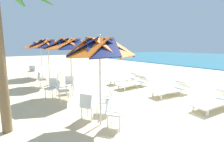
# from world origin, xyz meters

# --- Properties ---
(ground_plane) EXTENTS (80.00, 80.00, 0.00)m
(ground_plane) POSITION_xyz_m (0.00, 0.00, 0.00)
(ground_plane) COLOR beige
(beach_umbrella_0) EXTENTS (1.99, 1.99, 2.65)m
(beach_umbrella_0) POSITION_xyz_m (-0.72, -2.83, 2.26)
(beach_umbrella_0) COLOR silver
(beach_umbrella_0) RESTS_ON ground
(plastic_chair_0) EXTENTS (0.61, 0.62, 0.87)m
(plastic_chair_0) POSITION_xyz_m (-1.24, -2.96, 0.50)
(plastic_chair_0) COLOR white
(plastic_chair_0) RESTS_ON ground
(plastic_chair_1) EXTENTS (0.62, 0.63, 0.87)m
(plastic_chair_1) POSITION_xyz_m (-1.31, -2.16, 0.50)
(plastic_chair_1) COLOR white
(plastic_chair_1) RESTS_ON ground
(plastic_chair_2) EXTENTS (0.63, 0.62, 0.87)m
(plastic_chair_2) POSITION_xyz_m (-0.37, -2.60, 0.50)
(plastic_chair_2) COLOR white
(plastic_chair_2) RESTS_ON ground
(beach_umbrella_1) EXTENTS (2.37, 2.37, 2.73)m
(beach_umbrella_1) POSITION_xyz_m (-3.93, -2.41, 2.39)
(beach_umbrella_1) COLOR silver
(beach_umbrella_1) RESTS_ON ground
(plastic_chair_3) EXTENTS (0.50, 0.53, 0.87)m
(plastic_chair_3) POSITION_xyz_m (-3.51, -3.03, 0.50)
(plastic_chair_3) COLOR white
(plastic_chair_3) RESTS_ON ground
(plastic_chair_4) EXTENTS (0.58, 0.56, 0.87)m
(plastic_chair_4) POSITION_xyz_m (-4.48, -2.31, 0.50)
(plastic_chair_4) COLOR white
(plastic_chair_4) RESTS_ON ground
(plastic_chair_5) EXTENTS (0.63, 0.63, 0.87)m
(plastic_chair_5) POSITION_xyz_m (-4.29, -3.23, 0.50)
(plastic_chair_5) COLOR white
(plastic_chair_5) RESTS_ON ground
(beach_umbrella_2) EXTENTS (2.04, 2.04, 2.79)m
(beach_umbrella_2) POSITION_xyz_m (-6.92, -2.62, 2.42)
(beach_umbrella_2) COLOR silver
(beach_umbrella_2) RESTS_ON ground
(plastic_chair_6) EXTENTS (0.45, 0.47, 0.87)m
(plastic_chair_6) POSITION_xyz_m (-6.51, -3.17, 0.50)
(plastic_chair_6) COLOR white
(plastic_chair_6) RESTS_ON ground
(plastic_chair_7) EXTENTS (0.62, 0.60, 0.87)m
(plastic_chair_7) POSITION_xyz_m (-5.98, -2.38, 0.50)
(plastic_chair_7) COLOR white
(plastic_chair_7) RESTS_ON ground
(beach_umbrella_3) EXTENTS (2.32, 2.32, 2.71)m
(beach_umbrella_3) POSITION_xyz_m (-9.82, -2.39, 2.37)
(beach_umbrella_3) COLOR silver
(beach_umbrella_3) RESTS_ON ground
(plastic_chair_8) EXTENTS (0.62, 0.61, 0.87)m
(plastic_chair_8) POSITION_xyz_m (-10.35, -3.01, 0.50)
(plastic_chair_8) COLOR white
(plastic_chair_8) RESTS_ON ground
(sun_lounger_0) EXTENTS (0.82, 2.19, 0.62)m
(sun_lounger_0) POSITION_xyz_m (0.65, 1.30, 0.28)
(sun_lounger_0) COLOR white
(sun_lounger_0) RESTS_ON ground
(sun_lounger_1) EXTENTS (0.86, 2.20, 0.62)m
(sun_lounger_1) POSITION_xyz_m (-1.36, 1.44, 0.28)
(sun_lounger_1) COLOR white
(sun_lounger_1) RESTS_ON ground
(sun_lounger_2) EXTENTS (0.69, 2.16, 0.62)m
(sun_lounger_2) POSITION_xyz_m (-3.52, 1.03, 0.28)
(sun_lounger_2) COLOR white
(sun_lounger_2) RESTS_ON ground
(sun_lounger_3) EXTENTS (0.86, 2.20, 0.62)m
(sun_lounger_3) POSITION_xyz_m (-4.60, 1.29, 0.28)
(sun_lounger_3) COLOR white
(sun_lounger_3) RESTS_ON ground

